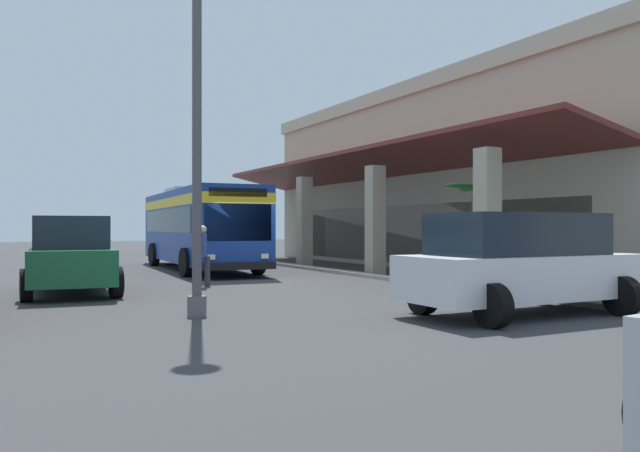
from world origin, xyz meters
TOP-DOWN VIEW (x-y plane):
  - ground at (0.00, 8.00)m, footprint 120.00×120.00m
  - curb_strip at (-2.98, 3.90)m, footprint 27.47×0.50m
  - plaza_building at (-2.98, 13.53)m, footprint 23.20×15.41m
  - transit_bus at (-5.91, -0.06)m, footprint 11.35×3.28m
  - parked_suv_green at (1.50, -5.66)m, footprint 4.94×2.47m
  - parked_suv_white at (9.85, 1.60)m, footprint 2.72×4.81m
  - pedestrian at (1.42, -2.14)m, footprint 0.62×0.47m
  - potted_palm at (4.88, 4.81)m, footprint 1.65×1.87m
  - lot_light_pole at (7.23, -4.02)m, footprint 0.60×0.60m

SIDE VIEW (x-z plane):
  - ground at x=0.00m, z-range 0.00..0.00m
  - curb_strip at x=-2.98m, z-range 0.00..0.12m
  - potted_palm at x=4.88m, z-range -0.68..2.28m
  - pedestrian at x=1.42m, z-range 0.12..1.87m
  - parked_suv_green at x=1.50m, z-range 0.03..2.00m
  - parked_suv_white at x=9.85m, z-range 0.03..2.00m
  - transit_bus at x=-5.91m, z-range 0.18..3.52m
  - plaza_building at x=-2.98m, z-range 0.00..7.65m
  - lot_light_pole at x=7.23m, z-range 0.28..8.75m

